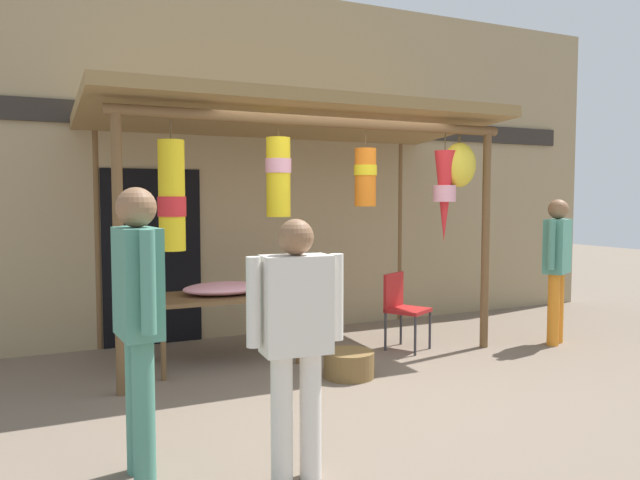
{
  "coord_description": "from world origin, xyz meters",
  "views": [
    {
      "loc": [
        -2.74,
        -5.01,
        1.68
      ],
      "look_at": [
        0.2,
        1.19,
        1.2
      ],
      "focal_mm": 34.54,
      "sensor_mm": 36.0,
      "label": 1
    }
  ],
  "objects_px": {
    "wicker_basket_by_table": "(349,364)",
    "vendor_in_orange": "(296,329)",
    "folding_chair": "(402,304)",
    "flower_heap_on_table": "(226,288)",
    "display_table": "(223,301)",
    "shopper_by_bananas": "(138,307)",
    "customer_foreground": "(557,259)"
  },
  "relations": [
    {
      "from": "flower_heap_on_table",
      "to": "vendor_in_orange",
      "type": "relative_size",
      "value": 0.53
    },
    {
      "from": "flower_heap_on_table",
      "to": "wicker_basket_by_table",
      "type": "xyz_separation_m",
      "value": [
        0.89,
        -0.98,
        -0.64
      ]
    },
    {
      "from": "display_table",
      "to": "customer_foreground",
      "type": "bearing_deg",
      "value": -12.77
    },
    {
      "from": "display_table",
      "to": "folding_chair",
      "type": "xyz_separation_m",
      "value": [
        1.95,
        -0.28,
        -0.14
      ]
    },
    {
      "from": "display_table",
      "to": "wicker_basket_by_table",
      "type": "bearing_deg",
      "value": -46.93
    },
    {
      "from": "wicker_basket_by_table",
      "to": "customer_foreground",
      "type": "distance_m",
      "value": 2.89
    },
    {
      "from": "customer_foreground",
      "to": "display_table",
      "type": "bearing_deg",
      "value": 167.23
    },
    {
      "from": "vendor_in_orange",
      "to": "shopper_by_bananas",
      "type": "height_order",
      "value": "shopper_by_bananas"
    },
    {
      "from": "folding_chair",
      "to": "wicker_basket_by_table",
      "type": "bearing_deg",
      "value": -145.85
    },
    {
      "from": "folding_chair",
      "to": "vendor_in_orange",
      "type": "bearing_deg",
      "value": -133.59
    },
    {
      "from": "folding_chair",
      "to": "flower_heap_on_table",
      "type": "bearing_deg",
      "value": 171.68
    },
    {
      "from": "customer_foreground",
      "to": "shopper_by_bananas",
      "type": "bearing_deg",
      "value": -163.48
    },
    {
      "from": "folding_chair",
      "to": "customer_foreground",
      "type": "height_order",
      "value": "customer_foreground"
    },
    {
      "from": "shopper_by_bananas",
      "to": "customer_foreground",
      "type": "bearing_deg",
      "value": 16.52
    },
    {
      "from": "customer_foreground",
      "to": "wicker_basket_by_table",
      "type": "bearing_deg",
      "value": -176.96
    },
    {
      "from": "flower_heap_on_table",
      "to": "display_table",
      "type": "bearing_deg",
      "value": -172.82
    },
    {
      "from": "display_table",
      "to": "flower_heap_on_table",
      "type": "xyz_separation_m",
      "value": [
        0.03,
        0.0,
        0.12
      ]
    },
    {
      "from": "flower_heap_on_table",
      "to": "folding_chair",
      "type": "xyz_separation_m",
      "value": [
        1.92,
        -0.28,
        -0.26
      ]
    },
    {
      "from": "flower_heap_on_table",
      "to": "vendor_in_orange",
      "type": "distance_m",
      "value": 2.73
    },
    {
      "from": "flower_heap_on_table",
      "to": "wicker_basket_by_table",
      "type": "bearing_deg",
      "value": -47.94
    },
    {
      "from": "vendor_in_orange",
      "to": "customer_foreground",
      "type": "bearing_deg",
      "value": 24.85
    },
    {
      "from": "wicker_basket_by_table",
      "to": "vendor_in_orange",
      "type": "relative_size",
      "value": 0.3
    },
    {
      "from": "folding_chair",
      "to": "shopper_by_bananas",
      "type": "relative_size",
      "value": 0.48
    },
    {
      "from": "customer_foreground",
      "to": "shopper_by_bananas",
      "type": "xyz_separation_m",
      "value": [
        -4.86,
        -1.44,
        0.06
      ]
    },
    {
      "from": "vendor_in_orange",
      "to": "customer_foreground",
      "type": "relative_size",
      "value": 0.94
    },
    {
      "from": "display_table",
      "to": "flower_heap_on_table",
      "type": "distance_m",
      "value": 0.13
    },
    {
      "from": "wicker_basket_by_table",
      "to": "vendor_in_orange",
      "type": "distance_m",
      "value": 2.28
    },
    {
      "from": "shopper_by_bananas",
      "to": "display_table",
      "type": "bearing_deg",
      "value": 62.48
    },
    {
      "from": "wicker_basket_by_table",
      "to": "flower_heap_on_table",
      "type": "bearing_deg",
      "value": 132.06
    },
    {
      "from": "vendor_in_orange",
      "to": "flower_heap_on_table",
      "type": "bearing_deg",
      "value": 81.92
    },
    {
      "from": "display_table",
      "to": "vendor_in_orange",
      "type": "height_order",
      "value": "vendor_in_orange"
    },
    {
      "from": "flower_heap_on_table",
      "to": "customer_foreground",
      "type": "bearing_deg",
      "value": -12.92
    }
  ]
}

